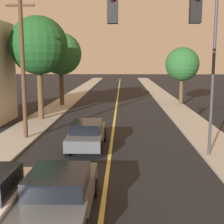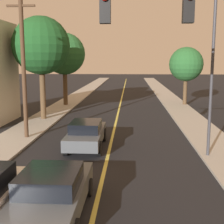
{
  "view_description": "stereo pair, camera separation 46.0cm",
  "coord_description": "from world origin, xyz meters",
  "px_view_note": "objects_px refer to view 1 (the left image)",
  "views": [
    {
      "loc": [
        0.6,
        -4.09,
        4.58
      ],
      "look_at": [
        0.0,
        13.81,
        1.6
      ],
      "focal_mm": 50.0,
      "sensor_mm": 36.0,
      "label": 1
    },
    {
      "loc": [
        1.06,
        -4.07,
        4.58
      ],
      "look_at": [
        0.0,
        13.81,
        1.6
      ],
      "focal_mm": 50.0,
      "sensor_mm": 36.0,
      "label": 2
    }
  ],
  "objects_px": {
    "tree_left_far": "(61,54)",
    "tree_right_near": "(182,64)",
    "car_near_lane_front": "(60,193)",
    "tree_left_near": "(39,46)",
    "traffic_signal_mast": "(210,46)",
    "streetlamp_right": "(206,51)",
    "car_near_lane_second": "(87,134)",
    "utility_pole_left": "(23,65)"
  },
  "relations": [
    {
      "from": "traffic_signal_mast",
      "to": "streetlamp_right",
      "type": "relative_size",
      "value": 0.89
    },
    {
      "from": "car_near_lane_second",
      "to": "tree_left_near",
      "type": "height_order",
      "value": "tree_left_near"
    },
    {
      "from": "tree_left_near",
      "to": "tree_right_near",
      "type": "height_order",
      "value": "tree_left_near"
    },
    {
      "from": "car_near_lane_second",
      "to": "streetlamp_right",
      "type": "bearing_deg",
      "value": -12.97
    },
    {
      "from": "streetlamp_right",
      "to": "utility_pole_left",
      "type": "bearing_deg",
      "value": 162.43
    },
    {
      "from": "car_near_lane_front",
      "to": "car_near_lane_second",
      "type": "distance_m",
      "value": 7.26
    },
    {
      "from": "car_near_lane_front",
      "to": "tree_right_near",
      "type": "relative_size",
      "value": 0.77
    },
    {
      "from": "car_near_lane_front",
      "to": "traffic_signal_mast",
      "type": "height_order",
      "value": "traffic_signal_mast"
    },
    {
      "from": "utility_pole_left",
      "to": "tree_left_far",
      "type": "relative_size",
      "value": 1.12
    },
    {
      "from": "car_near_lane_front",
      "to": "utility_pole_left",
      "type": "xyz_separation_m",
      "value": [
        -3.78,
        8.94,
        3.57
      ]
    },
    {
      "from": "tree_right_near",
      "to": "car_near_lane_second",
      "type": "bearing_deg",
      "value": -115.94
    },
    {
      "from": "car_near_lane_front",
      "to": "tree_left_near",
      "type": "height_order",
      "value": "tree_left_near"
    },
    {
      "from": "car_near_lane_second",
      "to": "tree_right_near",
      "type": "relative_size",
      "value": 0.8
    },
    {
      "from": "car_near_lane_front",
      "to": "car_near_lane_second",
      "type": "bearing_deg",
      "value": 90.0
    },
    {
      "from": "traffic_signal_mast",
      "to": "tree_left_near",
      "type": "bearing_deg",
      "value": 122.14
    },
    {
      "from": "car_near_lane_front",
      "to": "car_near_lane_second",
      "type": "height_order",
      "value": "car_near_lane_second"
    },
    {
      "from": "tree_left_near",
      "to": "tree_left_far",
      "type": "relative_size",
      "value": 1.08
    },
    {
      "from": "streetlamp_right",
      "to": "car_near_lane_front",
      "type": "bearing_deg",
      "value": -133.29
    },
    {
      "from": "utility_pole_left",
      "to": "tree_left_far",
      "type": "distance_m",
      "value": 13.59
    },
    {
      "from": "streetlamp_right",
      "to": "tree_right_near",
      "type": "bearing_deg",
      "value": 82.69
    },
    {
      "from": "car_near_lane_front",
      "to": "tree_left_near",
      "type": "distance_m",
      "value": 16.2
    },
    {
      "from": "traffic_signal_mast",
      "to": "tree_left_far",
      "type": "relative_size",
      "value": 0.96
    },
    {
      "from": "streetlamp_right",
      "to": "tree_right_near",
      "type": "height_order",
      "value": "streetlamp_right"
    },
    {
      "from": "streetlamp_right",
      "to": "car_near_lane_second",
      "type": "bearing_deg",
      "value": 167.03
    },
    {
      "from": "car_near_lane_second",
      "to": "tree_left_near",
      "type": "xyz_separation_m",
      "value": [
        -4.4,
        7.54,
        4.87
      ]
    },
    {
      "from": "traffic_signal_mast",
      "to": "car_near_lane_second",
      "type": "bearing_deg",
      "value": 124.19
    },
    {
      "from": "car_near_lane_second",
      "to": "traffic_signal_mast",
      "type": "relative_size",
      "value": 0.67
    },
    {
      "from": "traffic_signal_mast",
      "to": "tree_left_far",
      "type": "distance_m",
      "value": 23.37
    },
    {
      "from": "car_near_lane_front",
      "to": "tree_left_far",
      "type": "xyz_separation_m",
      "value": [
        -4.28,
        22.49,
        4.45
      ]
    },
    {
      "from": "car_near_lane_front",
      "to": "tree_left_near",
      "type": "bearing_deg",
      "value": 106.58
    },
    {
      "from": "car_near_lane_second",
      "to": "tree_left_near",
      "type": "relative_size",
      "value": 0.6
    },
    {
      "from": "tree_left_near",
      "to": "car_near_lane_front",
      "type": "bearing_deg",
      "value": -73.42
    },
    {
      "from": "traffic_signal_mast",
      "to": "tree_right_near",
      "type": "xyz_separation_m",
      "value": [
        3.46,
        22.62,
        -0.84
      ]
    },
    {
      "from": "utility_pole_left",
      "to": "tree_right_near",
      "type": "relative_size",
      "value": 1.39
    },
    {
      "from": "utility_pole_left",
      "to": "tree_left_far",
      "type": "bearing_deg",
      "value": 92.09
    },
    {
      "from": "tree_left_far",
      "to": "tree_right_near",
      "type": "relative_size",
      "value": 1.24
    },
    {
      "from": "tree_left_far",
      "to": "tree_left_near",
      "type": "bearing_deg",
      "value": -90.95
    },
    {
      "from": "tree_left_near",
      "to": "tree_left_far",
      "type": "xyz_separation_m",
      "value": [
        0.13,
        7.7,
        -0.46
      ]
    },
    {
      "from": "traffic_signal_mast",
      "to": "utility_pole_left",
      "type": "bearing_deg",
      "value": 135.1
    },
    {
      "from": "car_near_lane_second",
      "to": "tree_right_near",
      "type": "xyz_separation_m",
      "value": [
        7.86,
        16.15,
        3.4
      ]
    },
    {
      "from": "streetlamp_right",
      "to": "traffic_signal_mast",
      "type": "bearing_deg",
      "value": -103.33
    },
    {
      "from": "car_near_lane_second",
      "to": "streetlamp_right",
      "type": "height_order",
      "value": "streetlamp_right"
    }
  ]
}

